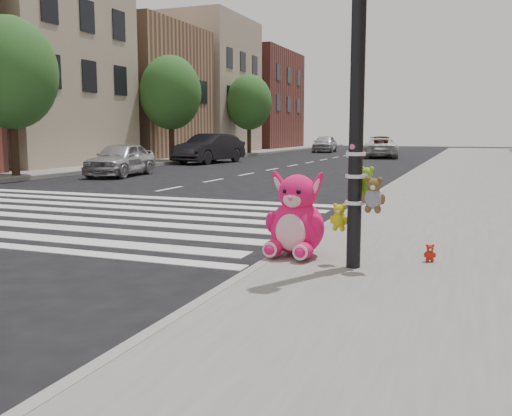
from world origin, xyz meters
The scene contains 19 objects.
ground centered at (0.00, 0.00, 0.00)m, with size 120.00×120.00×0.00m, color black.
sidewalk_far centered at (-13.50, 20.00, 0.07)m, with size 6.00×80.00×0.14m, color slate.
curb_edge centered at (1.55, 10.00, 0.07)m, with size 0.12×80.00×0.15m, color gray.
crosswalk centered at (-4.50, 5.20, 0.01)m, with size 11.00×6.00×0.01m, color silver, non-canonical shape.
bld_far_b centered at (-15.50, 17.00, 5.50)m, with size 6.00×8.00×11.00m, color #B8A58D.
bld_far_c centered at (-15.50, 26.00, 4.00)m, with size 6.00×8.00×8.00m, color #A07455.
bld_far_d centered at (-15.50, 35.00, 5.00)m, with size 6.00×8.00×10.00m, color tan.
bld_far_e centered at (-15.50, 46.00, 4.50)m, with size 6.00×10.00×9.00m, color brown.
signal_pole centered at (2.62, 1.81, 1.85)m, with size 0.67×0.48×4.00m.
tree_far_a centered at (-11.20, 11.00, 3.65)m, with size 3.20×3.20×5.44m.
tree_far_b centered at (-11.20, 22.00, 3.65)m, with size 3.20×3.20×5.44m.
tree_far_c centered at (-11.20, 33.00, 3.65)m, with size 3.20×3.20×5.44m.
pink_bunny centered at (1.80, 2.17, 0.58)m, with size 0.77×0.81×1.08m.
red_teddy centered at (3.40, 2.40, 0.25)m, with size 0.15×0.10×0.21m, color red, non-canonical shape.
car_silver_far centered at (-8.60, 13.56, 0.64)m, with size 1.50×3.73×1.27m, color #BABABF.
car_dark_far centered at (-9.22, 22.52, 0.77)m, with size 1.63×4.67×1.54m, color black.
car_white_near centered at (-1.78, 31.76, 0.62)m, with size 2.05×4.46×1.24m, color silver.
car_maroon_near centered at (-3.50, 43.03, 0.62)m, with size 1.74×4.27×1.24m, color #561D18.
car_silver_deep centered at (-7.36, 39.45, 0.67)m, with size 1.59×3.95×1.35m, color #B5B6BA.
Camera 1 is at (3.87, -4.58, 1.70)m, focal length 40.00 mm.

